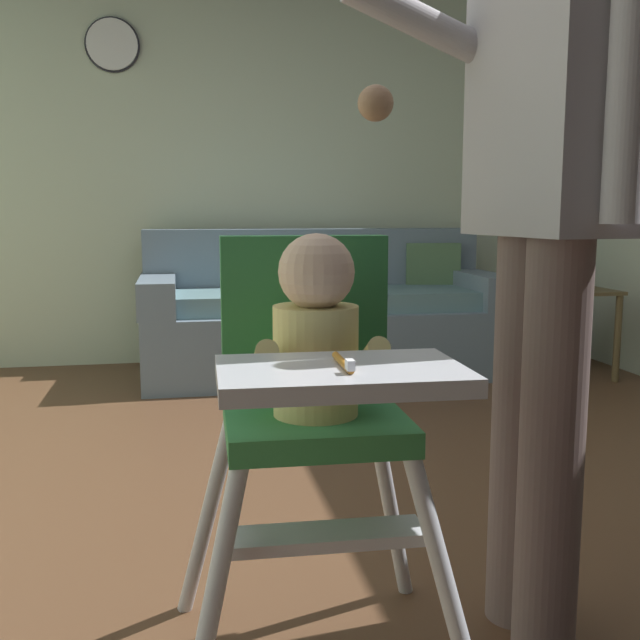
{
  "coord_description": "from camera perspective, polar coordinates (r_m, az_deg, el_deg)",
  "views": [
    {
      "loc": [
        -0.52,
        -2.15,
        0.97
      ],
      "look_at": [
        -0.25,
        -0.79,
        0.76
      ],
      "focal_mm": 41.6,
      "sensor_mm": 36.0,
      "label": 1
    }
  ],
  "objects": [
    {
      "name": "sippy_cup",
      "position": [
        4.58,
        19.63,
        2.89
      ],
      "size": [
        0.07,
        0.07,
        0.1
      ],
      "primitive_type": "cylinder",
      "color": "orange",
      "rests_on": "side_table"
    },
    {
      "name": "ground",
      "position": [
        2.44,
        2.44,
        -16.32
      ],
      "size": [
        5.94,
        6.95,
        0.1
      ],
      "primitive_type": "cube",
      "color": "brown"
    },
    {
      "name": "high_chair",
      "position": [
        1.5,
        -0.47,
        -4.21
      ],
      "size": [
        0.63,
        0.74,
        0.93
      ],
      "rotation": [
        0.0,
        0.0,
        -1.6
      ],
      "color": "silver",
      "rests_on": "ground"
    },
    {
      "name": "couch",
      "position": [
        4.47,
        0.19,
        0.14
      ],
      "size": [
        2.12,
        0.86,
        0.86
      ],
      "rotation": [
        0.0,
        0.0,
        -1.57
      ],
      "color": "slate",
      "rests_on": "ground"
    },
    {
      "name": "side_table",
      "position": [
        4.58,
        19.06,
        0.52
      ],
      "size": [
        0.4,
        0.4,
        0.52
      ],
      "color": "brown",
      "rests_on": "ground"
    },
    {
      "name": "adult_standing",
      "position": [
        1.68,
        16.84,
        7.74
      ],
      "size": [
        0.54,
        0.5,
        1.69
      ],
      "rotation": [
        0.0,
        0.0,
        -3.05
      ],
      "color": "#705B58",
      "rests_on": "ground"
    },
    {
      "name": "wall_clock",
      "position": [
        4.93,
        -15.69,
        19.72
      ],
      "size": [
        0.33,
        0.04,
        0.33
      ],
      "color": "white"
    },
    {
      "name": "wall_far",
      "position": [
        4.9,
        -4.95,
        12.87
      ],
      "size": [
        5.14,
        0.06,
        2.71
      ],
      "primitive_type": "cube",
      "color": "beige",
      "rests_on": "ground"
    }
  ]
}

